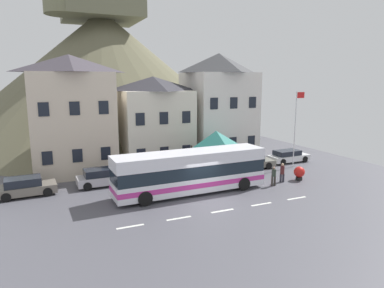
{
  "coord_description": "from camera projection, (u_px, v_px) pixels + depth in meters",
  "views": [
    {
      "loc": [
        -10.29,
        -20.27,
        8.23
      ],
      "look_at": [
        1.04,
        5.33,
        3.08
      ],
      "focal_mm": 32.37,
      "sensor_mm": 36.0,
      "label": 1
    }
  ],
  "objects": [
    {
      "name": "bus_shelter",
      "position": [
        216.0,
        139.0,
        30.54
      ],
      "size": [
        3.6,
        3.6,
        3.86
      ],
      "color": "#473D33",
      "rests_on": "ground_plane"
    },
    {
      "name": "flagpole",
      "position": [
        296.0,
        124.0,
        32.77
      ],
      "size": [
        0.95,
        0.1,
        7.23
      ],
      "color": "silver",
      "rests_on": "ground_plane"
    },
    {
      "name": "parked_car_01",
      "position": [
        288.0,
        156.0,
        35.28
      ],
      "size": [
        4.36,
        1.95,
        1.25
      ],
      "rotation": [
        0.0,
        0.0,
        0.03
      ],
      "color": "white",
      "rests_on": "ground_plane"
    },
    {
      "name": "parked_car_00",
      "position": [
        101.0,
        177.0,
        27.36
      ],
      "size": [
        3.89,
        1.92,
        1.39
      ],
      "rotation": [
        0.0,
        0.0,
        0.03
      ],
      "color": "silver",
      "rests_on": "ground_plane"
    },
    {
      "name": "public_bench",
      "position": [
        196.0,
        165.0,
        32.24
      ],
      "size": [
        1.5,
        0.48,
        0.87
      ],
      "color": "#473828",
      "rests_on": "ground_plane"
    },
    {
      "name": "transit_bus",
      "position": [
        191.0,
        172.0,
        25.47
      ],
      "size": [
        11.58,
        2.87,
        3.12
      ],
      "rotation": [
        0.0,
        0.0,
        0.02
      ],
      "color": "white",
      "rests_on": "ground_plane"
    },
    {
      "name": "pedestrian_01",
      "position": [
        274.0,
        175.0,
        27.31
      ],
      "size": [
        0.36,
        0.34,
        1.55
      ],
      "color": "#38332D",
      "rests_on": "ground_plane"
    },
    {
      "name": "townhouse_01",
      "position": [
        154.0,
        121.0,
        33.77
      ],
      "size": [
        6.54,
        6.05,
        8.62
      ],
      "color": "silver",
      "rests_on": "ground_plane"
    },
    {
      "name": "pedestrian_00",
      "position": [
        256.0,
        164.0,
        30.73
      ],
      "size": [
        0.32,
        0.34,
        1.55
      ],
      "color": "#38332D",
      "rests_on": "ground_plane"
    },
    {
      "name": "hilltop_castle",
      "position": [
        104.0,
        73.0,
        49.41
      ],
      "size": [
        43.25,
        43.25,
        26.88
      ],
      "color": "#625F47",
      "rests_on": "ground_plane"
    },
    {
      "name": "ground_plane",
      "position": [
        209.0,
        202.0,
        23.82
      ],
      "size": [
        40.0,
        60.0,
        0.07
      ],
      "color": "#4E4E56"
    },
    {
      "name": "townhouse_02",
      "position": [
        218.0,
        107.0,
        36.56
      ],
      "size": [
        6.48,
        6.35,
        11.0
      ],
      "color": "silver",
      "rests_on": "ground_plane"
    },
    {
      "name": "townhouse_00",
      "position": [
        72.0,
        115.0,
        30.49
      ],
      "size": [
        6.89,
        5.79,
        10.44
      ],
      "color": "beige",
      "rests_on": "ground_plane"
    },
    {
      "name": "parked_car_02",
      "position": [
        26.0,
        187.0,
        25.0
      ],
      "size": [
        4.12,
        2.15,
        1.36
      ],
      "rotation": [
        0.0,
        0.0,
        0.05
      ],
      "color": "slate",
      "rests_on": "ground_plane"
    },
    {
      "name": "parked_car_03",
      "position": [
        250.0,
        162.0,
        32.85
      ],
      "size": [
        4.65,
        2.32,
        1.31
      ],
      "rotation": [
        0.0,
        0.0,
        -0.11
      ],
      "color": "slate",
      "rests_on": "ground_plane"
    },
    {
      "name": "harbour_buoy",
      "position": [
        299.0,
        172.0,
        28.9
      ],
      "size": [
        0.91,
        0.91,
        1.16
      ],
      "color": "black",
      "rests_on": "ground_plane"
    },
    {
      "name": "pedestrian_02",
      "position": [
        282.0,
        172.0,
        28.32
      ],
      "size": [
        0.34,
        0.33,
        1.58
      ],
      "color": "#2D2D38",
      "rests_on": "ground_plane"
    }
  ]
}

